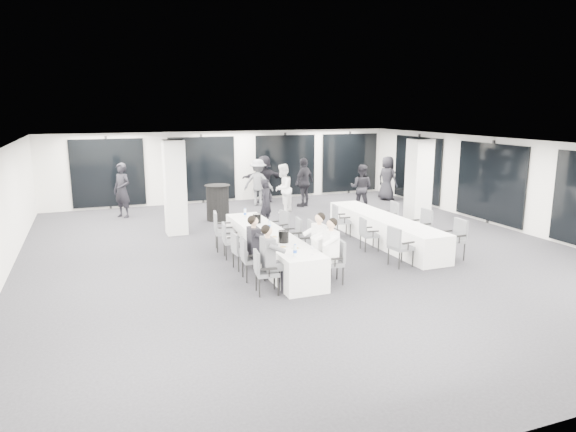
% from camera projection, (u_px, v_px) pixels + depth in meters
% --- Properties ---
extents(room, '(14.04, 16.04, 2.84)m').
position_uv_depth(room, '(318.00, 191.00, 14.55)').
color(room, black).
rests_on(room, ground).
extents(column_left, '(0.60, 0.60, 2.80)m').
position_uv_depth(column_left, '(175.00, 188.00, 15.16)').
color(column_left, silver).
rests_on(column_left, floor).
extents(column_right, '(0.60, 0.60, 2.80)m').
position_uv_depth(column_right, '(418.00, 185.00, 15.60)').
color(column_right, silver).
rests_on(column_right, floor).
extents(banquet_table_main, '(0.90, 5.00, 0.75)m').
position_uv_depth(banquet_table_main, '(270.00, 247.00, 12.52)').
color(banquet_table_main, silver).
rests_on(banquet_table_main, floor).
extents(banquet_table_side, '(0.90, 5.00, 0.75)m').
position_uv_depth(banquet_table_side, '(384.00, 230.00, 14.33)').
color(banquet_table_side, silver).
rests_on(banquet_table_side, floor).
extents(cocktail_table, '(0.86, 0.86, 1.19)m').
position_uv_depth(cocktail_table, '(218.00, 202.00, 17.18)').
color(cocktail_table, black).
rests_on(cocktail_table, floor).
extents(chair_main_left_near, '(0.51, 0.55, 0.91)m').
position_uv_depth(chair_main_left_near, '(263.00, 269.00, 10.37)').
color(chair_main_left_near, '#4A4C51').
rests_on(chair_main_left_near, floor).
extents(chair_main_left_second, '(0.50, 0.55, 0.94)m').
position_uv_depth(chair_main_left_second, '(250.00, 256.00, 11.22)').
color(chair_main_left_second, '#4A4C51').
rests_on(chair_main_left_second, floor).
extents(chair_main_left_mid, '(0.47, 0.52, 0.88)m').
position_uv_depth(chair_main_left_mid, '(240.00, 249.00, 11.95)').
color(chair_main_left_mid, '#4A4C51').
rests_on(chair_main_left_mid, floor).
extents(chair_main_left_fourth, '(0.51, 0.55, 0.90)m').
position_uv_depth(chair_main_left_fourth, '(229.00, 238.00, 12.84)').
color(chair_main_left_fourth, '#4A4C51').
rests_on(chair_main_left_fourth, floor).
extents(chair_main_left_far, '(0.60, 0.64, 1.03)m').
position_uv_depth(chair_main_left_far, '(221.00, 229.00, 13.54)').
color(chair_main_left_far, '#4A4C51').
rests_on(chair_main_left_far, floor).
extents(chair_main_right_near, '(0.53, 0.57, 0.94)m').
position_uv_depth(chair_main_right_near, '(335.00, 259.00, 11.03)').
color(chair_main_right_near, '#4A4C51').
rests_on(chair_main_right_near, floor).
extents(chair_main_right_second, '(0.48, 0.53, 0.91)m').
position_uv_depth(chair_main_right_second, '(323.00, 252.00, 11.60)').
color(chair_main_right_second, '#4A4C51').
rests_on(chair_main_right_second, floor).
extents(chair_main_right_mid, '(0.56, 0.61, 1.02)m').
position_uv_depth(chair_main_right_mid, '(305.00, 239.00, 12.54)').
color(chair_main_right_mid, '#4A4C51').
rests_on(chair_main_right_mid, floor).
extents(chair_main_right_fourth, '(0.53, 0.57, 0.93)m').
position_uv_depth(chair_main_right_fourth, '(294.00, 234.00, 13.23)').
color(chair_main_right_fourth, '#4A4C51').
rests_on(chair_main_right_fourth, floor).
extents(chair_main_right_far, '(0.55, 0.58, 0.93)m').
position_uv_depth(chair_main_right_far, '(281.00, 226.00, 14.14)').
color(chair_main_right_far, '#4A4C51').
rests_on(chair_main_right_far, floor).
extents(chair_side_left_near, '(0.54, 0.58, 0.97)m').
position_uv_depth(chair_side_left_near, '(398.00, 244.00, 12.16)').
color(chair_side_left_near, '#4A4C51').
rests_on(chair_side_left_near, floor).
extents(chair_side_left_mid, '(0.50, 0.53, 0.87)m').
position_uv_depth(chair_side_left_mid, '(367.00, 232.00, 13.54)').
color(chair_side_left_mid, '#4A4C51').
rests_on(chair_side_left_mid, floor).
extents(chair_side_left_far, '(0.55, 0.58, 0.94)m').
position_uv_depth(chair_side_left_far, '(339.00, 219.00, 15.00)').
color(chair_side_left_far, '#4A4C51').
rests_on(chair_side_left_far, floor).
extents(chair_side_right_near, '(0.52, 0.58, 1.01)m').
position_uv_depth(chair_side_right_near, '(455.00, 236.00, 12.76)').
color(chair_side_right_near, '#4A4C51').
rests_on(chair_side_right_near, floor).
extents(chair_side_right_mid, '(0.51, 0.57, 1.00)m').
position_uv_depth(chair_side_right_mid, '(422.00, 225.00, 14.04)').
color(chair_side_right_mid, '#4A4C51').
rests_on(chair_side_right_mid, floor).
extents(chair_side_right_far, '(0.51, 0.56, 0.93)m').
position_uv_depth(chair_side_right_far, '(390.00, 215.00, 15.50)').
color(chair_side_right_far, '#4A4C51').
rests_on(chair_side_right_far, floor).
extents(seated_guest_a, '(0.50, 0.38, 1.44)m').
position_uv_depth(seated_guest_a, '(271.00, 255.00, 10.36)').
color(seated_guest_a, '#515358').
rests_on(seated_guest_a, floor).
extents(seated_guest_b, '(0.50, 0.38, 1.44)m').
position_uv_depth(seated_guest_b, '(257.00, 243.00, 11.22)').
color(seated_guest_b, black).
rests_on(seated_guest_b, floor).
extents(seated_guest_c, '(0.50, 0.38, 1.44)m').
position_uv_depth(seated_guest_c, '(328.00, 247.00, 10.92)').
color(seated_guest_c, white).
rests_on(seated_guest_c, floor).
extents(seated_guest_d, '(0.50, 0.38, 1.44)m').
position_uv_depth(seated_guest_d, '(317.00, 240.00, 11.48)').
color(seated_guest_d, white).
rests_on(seated_guest_d, floor).
extents(standing_guest_a, '(0.80, 0.78, 1.70)m').
position_uv_depth(standing_guest_a, '(266.00, 200.00, 16.29)').
color(standing_guest_a, black).
rests_on(standing_guest_a, floor).
extents(standing_guest_b, '(1.09, 1.09, 1.99)m').
position_uv_depth(standing_guest_b, '(283.00, 185.00, 18.31)').
color(standing_guest_b, white).
rests_on(standing_guest_b, floor).
extents(standing_guest_c, '(1.46, 1.25, 2.02)m').
position_uv_depth(standing_guest_c, '(258.00, 179.00, 19.66)').
color(standing_guest_c, '#515358').
rests_on(standing_guest_c, floor).
extents(standing_guest_d, '(1.42, 1.27, 2.11)m').
position_uv_depth(standing_guest_d, '(304.00, 179.00, 19.44)').
color(standing_guest_d, black).
rests_on(standing_guest_d, floor).
extents(standing_guest_e, '(0.91, 1.13, 2.03)m').
position_uv_depth(standing_guest_e, '(387.00, 175.00, 20.81)').
color(standing_guest_e, black).
rests_on(standing_guest_e, floor).
extents(standing_guest_f, '(2.02, 0.94, 2.13)m').
position_uv_depth(standing_guest_f, '(264.00, 176.00, 20.32)').
color(standing_guest_f, black).
rests_on(standing_guest_f, floor).
extents(standing_guest_g, '(0.98, 0.99, 2.12)m').
position_uv_depth(standing_guest_g, '(122.00, 187.00, 17.52)').
color(standing_guest_g, black).
rests_on(standing_guest_g, floor).
extents(standing_guest_h, '(1.06, 1.04, 1.92)m').
position_uv_depth(standing_guest_h, '(361.00, 185.00, 18.72)').
color(standing_guest_h, black).
rests_on(standing_guest_h, floor).
extents(ice_bucket_near, '(0.24, 0.24, 0.27)m').
position_uv_depth(ice_bucket_near, '(283.00, 237.00, 11.51)').
color(ice_bucket_near, black).
rests_on(ice_bucket_near, banquet_table_main).
extents(ice_bucket_far, '(0.21, 0.21, 0.24)m').
position_uv_depth(ice_bucket_far, '(257.00, 219.00, 13.43)').
color(ice_bucket_far, black).
rests_on(ice_bucket_far, banquet_table_main).
extents(water_bottle_a, '(0.07, 0.07, 0.23)m').
position_uv_depth(water_bottle_a, '(295.00, 250.00, 10.46)').
color(water_bottle_a, silver).
rests_on(water_bottle_a, banquet_table_main).
extents(water_bottle_b, '(0.07, 0.07, 0.23)m').
position_uv_depth(water_bottle_b, '(269.00, 225.00, 12.72)').
color(water_bottle_b, silver).
rests_on(water_bottle_b, banquet_table_main).
extents(water_bottle_c, '(0.07, 0.07, 0.23)m').
position_uv_depth(water_bottle_c, '(245.00, 213.00, 14.16)').
color(water_bottle_c, silver).
rests_on(water_bottle_c, banquet_table_main).
extents(plate_a, '(0.22, 0.22, 0.03)m').
position_uv_depth(plate_a, '(283.00, 247.00, 11.12)').
color(plate_a, white).
rests_on(plate_a, banquet_table_main).
extents(plate_b, '(0.21, 0.21, 0.03)m').
position_uv_depth(plate_b, '(296.00, 248.00, 11.02)').
color(plate_b, white).
rests_on(plate_b, banquet_table_main).
extents(plate_c, '(0.20, 0.20, 0.03)m').
position_uv_depth(plate_c, '(274.00, 237.00, 11.99)').
color(plate_c, white).
rests_on(plate_c, banquet_table_main).
extents(wine_glass, '(0.07, 0.07, 0.19)m').
position_uv_depth(wine_glass, '(312.00, 248.00, 10.53)').
color(wine_glass, silver).
rests_on(wine_glass, banquet_table_main).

